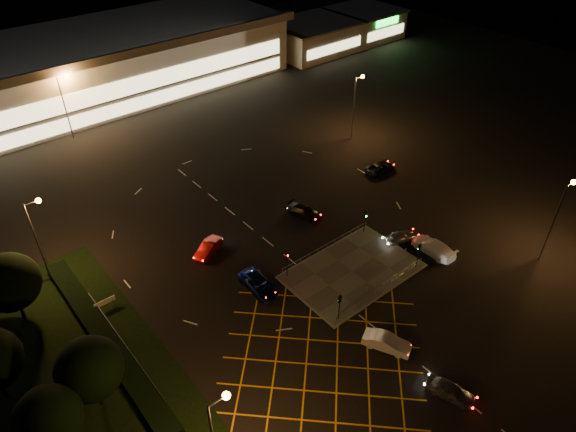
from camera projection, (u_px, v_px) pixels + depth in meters
ground at (326, 270)px, 56.75m from camera, size 180.00×180.00×0.00m
pedestrian_island at (352, 271)px, 56.50m from camera, size 14.00×9.00×0.12m
grass_verge at (53, 370)px, 46.15m from camera, size 18.00×30.00×0.08m
hedge at (105, 339)px, 48.42m from camera, size 2.00×26.00×1.00m
supermarket at (92, 66)px, 91.80m from camera, size 72.00×26.50×10.50m
retail_unit_a at (313, 37)px, 111.58m from camera, size 18.80×14.80×6.35m
retail_unit_b at (364, 23)px, 119.73m from camera, size 14.80×14.80×6.35m
streetlight_sw at (218, 432)px, 34.41m from camera, size 1.78×0.56×10.03m
streetlight_se at (559, 210)px, 54.59m from camera, size 1.78×0.56×10.03m
streetlight_nw at (38, 230)px, 51.91m from camera, size 1.78×0.56×10.03m
streetlight_ne at (356, 98)px, 77.62m from camera, size 1.78×0.56×10.03m
streetlight_far_left at (66, 98)px, 77.56m from camera, size 1.78×0.56×10.03m
streetlight_far_right at (267, 41)px, 99.19m from camera, size 1.78×0.56×10.03m
signal_sw at (340, 303)px, 49.59m from camera, size 0.28×0.30×3.15m
signal_se at (419, 251)px, 55.71m from camera, size 0.28×0.30×3.15m
signal_nw at (287, 260)px, 54.52m from camera, size 0.28×0.30×3.15m
signal_ne at (365, 217)px, 60.64m from camera, size 0.28×0.30×3.15m
tree_a at (49, 419)px, 37.62m from camera, size 5.04×5.04×6.86m
tree_c at (9, 282)px, 48.14m from camera, size 5.76×5.76×7.84m
tree_e at (89, 369)px, 40.71m from camera, size 5.40×5.40×7.35m
car_near_silver at (451, 391)px, 43.66m from camera, size 2.81×4.49×1.43m
car_queue_white at (387, 342)px, 47.75m from camera, size 3.43×4.72×1.48m
car_left_blue at (259, 284)px, 54.00m from camera, size 2.55×5.20×1.42m
car_far_dkgrey at (304, 211)px, 64.39m from camera, size 2.97×4.91×1.33m
car_right_silver at (401, 236)px, 60.46m from camera, size 3.96×2.51×1.25m
car_circ_red at (208, 248)px, 58.64m from camera, size 4.46×3.17×1.40m
car_east_grey at (380, 168)px, 72.87m from camera, size 4.78×2.45×1.29m
car_approach_white at (434, 247)px, 58.69m from camera, size 2.32×5.49×1.58m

